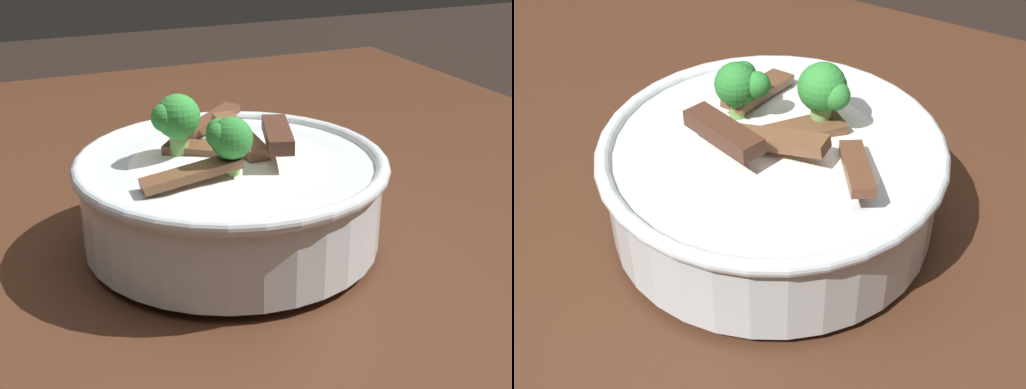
# 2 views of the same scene
# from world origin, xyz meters

# --- Properties ---
(dining_table) EXTENTS (1.38, 0.94, 0.77)m
(dining_table) POSITION_xyz_m (0.00, 0.00, 0.68)
(dining_table) COLOR #472819
(dining_table) RESTS_ON ground
(rice_bowl) EXTENTS (0.26, 0.26, 0.13)m
(rice_bowl) POSITION_xyz_m (0.04, 0.07, 0.83)
(rice_bowl) COLOR silver
(rice_bowl) RESTS_ON dining_table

